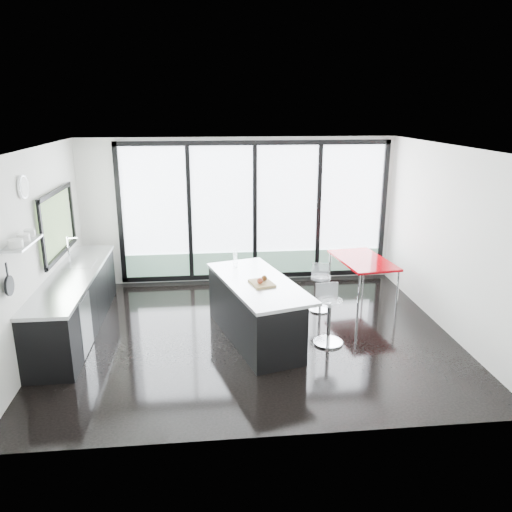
{
  "coord_description": "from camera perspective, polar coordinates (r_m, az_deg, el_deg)",
  "views": [
    {
      "loc": [
        -0.65,
        -6.95,
        3.35
      ],
      "look_at": [
        0.1,
        0.3,
        1.15
      ],
      "focal_mm": 35.0,
      "sensor_mm": 36.0,
      "label": 1
    }
  ],
  "objects": [
    {
      "name": "wall_left",
      "position": [
        7.79,
        -23.1,
        2.17
      ],
      "size": [
        0.26,
        5.0,
        2.8
      ],
      "color": "silver",
      "rests_on": "ground"
    },
    {
      "name": "bar_stool_near",
      "position": [
        7.37,
        8.32,
        -7.44
      ],
      "size": [
        0.46,
        0.46,
        0.69
      ],
      "primitive_type": "cylinder",
      "rotation": [
        0.0,
        0.0,
        0.08
      ],
      "color": "silver",
      "rests_on": "floor"
    },
    {
      "name": "wall_back",
      "position": [
        9.68,
        -0.32,
        4.4
      ],
      "size": [
        6.0,
        0.09,
        2.8
      ],
      "color": "silver",
      "rests_on": "ground"
    },
    {
      "name": "floor",
      "position": [
        7.74,
        -0.51,
        -8.85
      ],
      "size": [
        6.0,
        5.0,
        0.0
      ],
      "primitive_type": "cube",
      "color": "black",
      "rests_on": "ground"
    },
    {
      "name": "ceiling",
      "position": [
        7.0,
        -0.57,
        12.3
      ],
      "size": [
        6.0,
        5.0,
        0.0
      ],
      "primitive_type": "cube",
      "color": "white",
      "rests_on": "wall_back"
    },
    {
      "name": "wall_front",
      "position": [
        4.9,
        2.23,
        -6.65
      ],
      "size": [
        6.0,
        0.0,
        2.8
      ],
      "primitive_type": "cube",
      "color": "silver",
      "rests_on": "ground"
    },
    {
      "name": "island",
      "position": [
        7.43,
        -0.28,
        -6.12
      ],
      "size": [
        1.48,
        2.36,
        1.17
      ],
      "color": "black",
      "rests_on": "floor"
    },
    {
      "name": "red_table",
      "position": [
        9.12,
        11.97,
        -2.61
      ],
      "size": [
        0.98,
        1.5,
        0.75
      ],
      "primitive_type": "cube",
      "rotation": [
        0.0,
        0.0,
        0.13
      ],
      "color": "#9D0007",
      "rests_on": "floor"
    },
    {
      "name": "counter_cabinets",
      "position": [
        8.14,
        -19.95,
        -5.01
      ],
      "size": [
        0.69,
        3.24,
        1.36
      ],
      "color": "black",
      "rests_on": "floor"
    },
    {
      "name": "wall_right",
      "position": [
        8.09,
        21.14,
        1.7
      ],
      "size": [
        0.0,
        5.0,
        2.8
      ],
      "primitive_type": "cube",
      "color": "silver",
      "rests_on": "ground"
    },
    {
      "name": "bar_stool_far",
      "position": [
        8.54,
        7.36,
        -4.22
      ],
      "size": [
        0.43,
        0.43,
        0.62
      ],
      "primitive_type": "cylinder",
      "rotation": [
        0.0,
        0.0,
        -0.13
      ],
      "color": "silver",
      "rests_on": "floor"
    }
  ]
}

